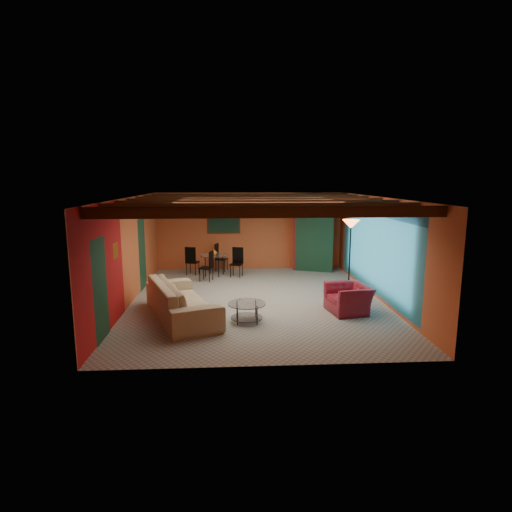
{
  "coord_description": "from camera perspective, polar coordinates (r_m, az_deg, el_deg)",
  "views": [
    {
      "loc": [
        -0.67,
        -10.73,
        3.16
      ],
      "look_at": [
        0.0,
        0.2,
        1.15
      ],
      "focal_mm": 29.53,
      "sensor_mm": 36.0,
      "label": 1
    }
  ],
  "objects": [
    {
      "name": "coffee_table",
      "position": [
        9.51,
        -1.25,
        -7.62
      ],
      "size": [
        0.86,
        0.86,
        0.44
      ],
      "primitive_type": null,
      "rotation": [
        0.0,
        0.0,
        0.0
      ],
      "color": "white",
      "rests_on": "ground"
    },
    {
      "name": "sofa",
      "position": [
        9.9,
        -10.04,
        -5.84
      ],
      "size": [
        2.06,
        3.09,
        0.84
      ],
      "primitive_type": "imported",
      "rotation": [
        0.0,
        0.0,
        1.93
      ],
      "color": "tan",
      "rests_on": "ground"
    },
    {
      "name": "painting",
      "position": [
        14.77,
        -4.4,
        4.5
      ],
      "size": [
        1.05,
        0.03,
        0.65
      ],
      "primitive_type": "cube",
      "color": "black",
      "rests_on": "wall_back"
    },
    {
      "name": "armchair",
      "position": [
        10.37,
        12.42,
        -5.67
      ],
      "size": [
        1.05,
        1.16,
        0.67
      ],
      "primitive_type": "imported",
      "rotation": [
        0.0,
        0.0,
        -1.41
      ],
      "color": "maroon",
      "rests_on": "ground"
    },
    {
      "name": "armoire",
      "position": [
        14.86,
        7.66,
        2.29
      ],
      "size": [
        1.37,
        0.98,
        2.18
      ],
      "primitive_type": "cube",
      "rotation": [
        0.0,
        0.0,
        -0.33
      ],
      "color": "maroon",
      "rests_on": "ground"
    },
    {
      "name": "room",
      "position": [
        10.89,
        0.03,
        6.19
      ],
      "size": [
        6.52,
        8.01,
        2.71
      ],
      "color": "gray",
      "rests_on": "ground"
    },
    {
      "name": "floor_lamp",
      "position": [
        11.22,
        12.55,
        -0.59
      ],
      "size": [
        0.5,
        0.5,
        2.14
      ],
      "primitive_type": null,
      "rotation": [
        0.0,
        0.0,
        -0.15
      ],
      "color": "black",
      "rests_on": "ground"
    },
    {
      "name": "potted_plant",
      "position": [
        14.74,
        7.79,
        7.47
      ],
      "size": [
        0.47,
        0.41,
        0.51
      ],
      "primitive_type": "imported",
      "rotation": [
        0.0,
        0.0,
        -0.04
      ],
      "color": "#26661E",
      "rests_on": "armoire"
    },
    {
      "name": "dining_table",
      "position": [
        13.96,
        -5.68,
        -0.71
      ],
      "size": [
        2.32,
        2.32,
        0.97
      ],
      "primitive_type": null,
      "rotation": [
        0.0,
        0.0,
        -0.3
      ],
      "color": "white",
      "rests_on": "ground"
    },
    {
      "name": "ceiling_fan",
      "position": [
        10.78,
        0.07,
        6.14
      ],
      "size": [
        1.5,
        1.5,
        0.44
      ],
      "primitive_type": null,
      "color": "#472614",
      "rests_on": "ceiling"
    },
    {
      "name": "vase",
      "position": [
        13.86,
        -5.72,
        1.63
      ],
      "size": [
        0.22,
        0.22,
        0.19
      ],
      "primitive_type": "imported",
      "rotation": [
        0.0,
        0.0,
        0.23
      ],
      "color": "orange",
      "rests_on": "dining_table"
    }
  ]
}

